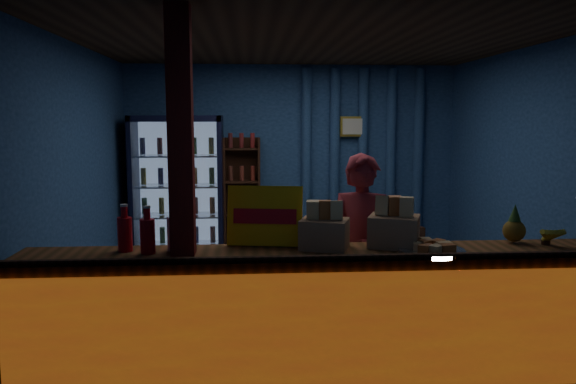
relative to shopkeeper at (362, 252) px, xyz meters
name	(u,v)px	position (x,y,z in m)	size (l,w,h in m)	color
ground	(307,297)	(-0.31, 1.29, -0.79)	(4.60, 4.60, 0.00)	#515154
room_walls	(308,148)	(-0.31, 1.29, 0.77)	(4.60, 4.60, 4.60)	navy
counter	(336,317)	(-0.31, -0.62, -0.32)	(4.40, 0.57, 0.99)	brown
support_post	(182,203)	(-1.36, -0.61, 0.51)	(0.16, 0.16, 2.60)	maroon
beverage_cooler	(179,188)	(-1.86, 3.20, 0.14)	(1.20, 0.62, 1.90)	black
bottle_shelf	(242,196)	(-1.01, 3.34, 0.00)	(0.50, 0.28, 1.60)	#3B1E12
curtain_folds	(363,159)	(0.69, 3.43, 0.51)	(1.74, 0.14, 2.50)	navy
framed_picture	(353,126)	(0.54, 3.38, 0.96)	(0.36, 0.04, 0.28)	gold
shopkeeper	(362,252)	(0.00, 0.00, 0.00)	(0.58, 0.38, 1.59)	maroon
green_chair	(357,242)	(0.47, 2.61, -0.52)	(0.59, 0.61, 0.56)	#4F9E51
side_table	(401,243)	(1.09, 2.73, -0.56)	(0.56, 0.44, 0.55)	#3B1E12
yellow_sign	(265,216)	(-0.80, -0.40, 0.37)	(0.55, 0.19, 0.43)	yellow
soda_bottles	(149,233)	(-1.60, -0.53, 0.29)	(0.44, 0.18, 0.33)	red
snack_box_left	(324,232)	(-0.38, -0.52, 0.28)	(0.39, 0.35, 0.34)	#B07955
snack_box_centre	(394,229)	(0.13, -0.49, 0.29)	(0.42, 0.39, 0.37)	#B07955
pastry_tray	(431,249)	(0.34, -0.70, 0.18)	(0.46, 0.46, 0.07)	silver
pineapple	(514,227)	(1.05, -0.44, 0.27)	(0.16, 0.16, 0.28)	#9C611C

